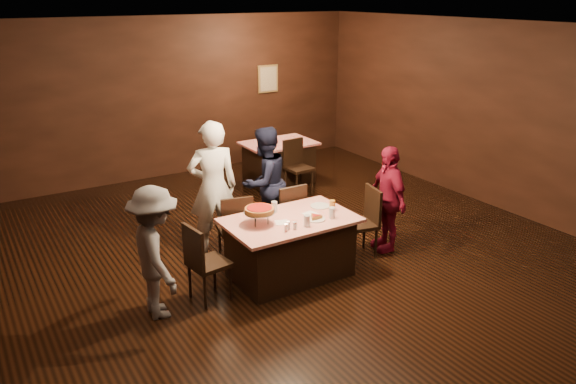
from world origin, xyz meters
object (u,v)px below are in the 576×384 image
Objects in this scene: main_table at (290,247)px; pizza_stand at (259,210)px; diner_red_shirt at (388,199)px; glass_amber at (332,206)px; chair_far_left at (234,227)px; plate_empty at (320,206)px; glass_front_left at (307,221)px; back_table at (279,162)px; diner_grey_knit at (156,253)px; diner_navy_hoodie at (265,182)px; chair_back_near at (299,167)px; chair_back_far at (263,150)px; chair_far_right at (286,215)px; glass_front_right at (332,213)px; chair_end_left at (209,262)px; diner_white_jacket at (213,187)px; glass_back at (274,207)px; chair_end_right at (360,223)px.

pizza_stand is at bearing 172.87° from main_table.
glass_amber is at bearing -75.00° from diner_red_shirt.
chair_far_left is 1.16m from plate_empty.
glass_front_left reaches higher than main_table.
diner_grey_knit is at bearing -136.91° from back_table.
diner_navy_hoodie is 2.43m from diner_grey_knit.
chair_back_near is 3.34m from glass_front_left.
back_table is 3.96m from glass_front_left.
chair_back_far is 6.79× the size of glass_front_left.
glass_front_right is at bearing 93.97° from chair_far_right.
glass_front_left is at bearing -66.13° from diner_red_shirt.
chair_far_right is at bearing -67.23° from diner_grey_knit.
chair_end_left is 1.74m from glass_amber.
chair_end_left is 2.50× the size of pizza_stand.
diner_red_shirt reaches higher than chair_back_far.
diner_white_jacket is at bearing -42.86° from diner_grey_knit.
diner_red_shirt is at bearing 10.39° from glass_front_left.
main_table is 0.85m from chair_far_left.
diner_red_shirt is 1.02m from plate_empty.
diner_navy_hoodie is (-0.05, 0.52, 0.34)m from chair_far_right.
diner_red_shirt reaches higher than glass_amber.
diner_grey_knit is (-0.61, -0.01, 0.28)m from chair_end_left.
diner_navy_hoodie is 6.50× the size of plate_empty.
chair_far_left is 0.80m from chair_far_right.
diner_navy_hoodie reaches higher than glass_back.
chair_far_left is at bearing 18.64° from diner_navy_hoodie.
chair_back_far is at bearing 60.29° from pizza_stand.
glass_front_right is (0.10, -1.52, 0.03)m from diner_navy_hoodie.
back_table is (1.77, 3.24, 0.00)m from main_table.
chair_back_near is at bearing -134.74° from diner_white_jacket.
main_table is at bearing -128.24° from chair_back_near.
diner_navy_hoodie is at bearing -56.53° from chair_end_left.
diner_grey_knit reaches higher than chair_back_near.
diner_grey_knit reaches higher than pizza_stand.
chair_back_far is 4.08m from glass_amber.
glass_back is at bearing 130.84° from diner_white_jacket.
chair_back_far is 3.90m from plate_empty.
glass_amber reaches higher than back_table.
plate_empty is 1.79× the size of glass_front_left.
chair_end_left is (-2.87, -3.24, 0.09)m from back_table.
glass_back is (0.35, -0.45, 0.37)m from chair_far_left.
chair_end_right is 1.24m from glass_back.
chair_far_right is 1.16m from pizza_stand.
chair_far_left is at bearing -56.96° from diner_grey_knit.
glass_front_right reaches higher than plate_empty.
main_table is 0.99× the size of diner_navy_hoodie.
back_table is at bearing -141.46° from diner_navy_hoodie.
diner_red_shirt is 1.97m from pizza_stand.
diner_navy_hoodie is 4.27× the size of pizza_stand.
chair_end_right is 1.51m from diner_navy_hoodie.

